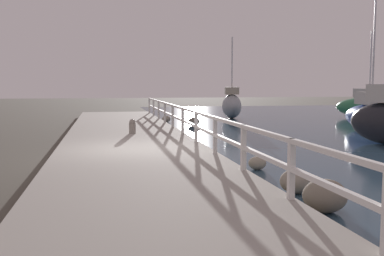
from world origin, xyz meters
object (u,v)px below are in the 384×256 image
(mooring_bollard, at_px, (132,126))
(sailboat_green, at_px, (369,107))
(sailboat_gray, at_px, (232,105))
(sailboat_blue, at_px, (371,115))

(mooring_bollard, distance_m, sailboat_green, 17.25)
(sailboat_gray, xyz_separation_m, sailboat_blue, (3.98, -8.95, -0.11))
(sailboat_blue, bearing_deg, mooring_bollard, -169.56)
(sailboat_green, height_order, sailboat_blue, sailboat_blue)
(mooring_bollard, relative_size, sailboat_gray, 0.11)
(sailboat_green, relative_size, sailboat_blue, 0.75)
(mooring_bollard, bearing_deg, sailboat_blue, 7.49)
(mooring_bollard, bearing_deg, sailboat_gray, 56.40)
(mooring_bollard, height_order, sailboat_green, sailboat_green)
(sailboat_green, bearing_deg, sailboat_blue, -137.58)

